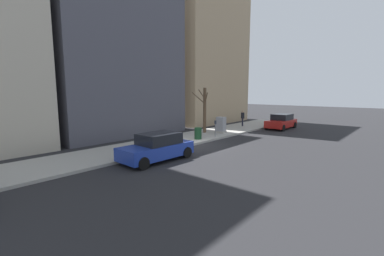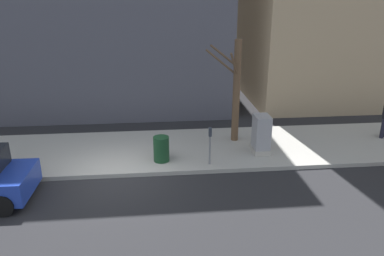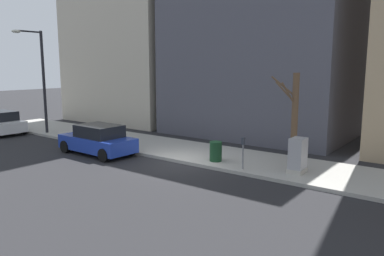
{
  "view_description": "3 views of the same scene",
  "coord_description": "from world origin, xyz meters",
  "px_view_note": "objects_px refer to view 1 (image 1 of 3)",
  "views": [
    {
      "loc": [
        -11.63,
        13.58,
        3.78
      ],
      "look_at": [
        0.92,
        -0.85,
        1.09
      ],
      "focal_mm": 24.0,
      "sensor_mm": 36.0,
      "label": 1
    },
    {
      "loc": [
        -11.25,
        -1.42,
        5.85
      ],
      "look_at": [
        0.46,
        -2.58,
        1.51
      ],
      "focal_mm": 35.0,
      "sensor_mm": 36.0,
      "label": 2
    },
    {
      "loc": [
        -13.04,
        -10.68,
        4.39
      ],
      "look_at": [
        0.51,
        -0.47,
        1.63
      ],
      "focal_mm": 35.0,
      "sensor_mm": 36.0,
      "label": 3
    }
  ],
  "objects_px": {
    "trash_bin": "(198,133)",
    "office_tower_left": "(190,22)",
    "pedestrian_near_meter": "(243,117)",
    "parking_meter": "(215,127)",
    "utility_box": "(221,125)",
    "bare_tree": "(204,109)",
    "office_block_center": "(99,50)",
    "parked_car_red": "(281,122)",
    "parked_car_blue": "(157,147)"
  },
  "relations": [
    {
      "from": "trash_bin",
      "to": "office_tower_left",
      "type": "xyz_separation_m",
      "value": [
        10.09,
        -10.6,
        12.07
      ]
    },
    {
      "from": "pedestrian_near_meter",
      "to": "parking_meter",
      "type": "bearing_deg",
      "value": 167.24
    },
    {
      "from": "utility_box",
      "to": "pedestrian_near_meter",
      "type": "height_order",
      "value": "pedestrian_near_meter"
    },
    {
      "from": "parking_meter",
      "to": "pedestrian_near_meter",
      "type": "xyz_separation_m",
      "value": [
        1.81,
        -7.49,
        0.11
      ]
    },
    {
      "from": "parking_meter",
      "to": "bare_tree",
      "type": "distance_m",
      "value": 2.81
    },
    {
      "from": "utility_box",
      "to": "office_tower_left",
      "type": "relative_size",
      "value": 0.06
    },
    {
      "from": "bare_tree",
      "to": "office_block_center",
      "type": "distance_m",
      "value": 11.36
    },
    {
      "from": "parked_car_red",
      "to": "office_tower_left",
      "type": "xyz_separation_m",
      "value": [
        12.29,
        0.28,
        11.93
      ]
    },
    {
      "from": "parked_car_red",
      "to": "parking_meter",
      "type": "relative_size",
      "value": 3.11
    },
    {
      "from": "parking_meter",
      "to": "utility_box",
      "type": "bearing_deg",
      "value": -67.37
    },
    {
      "from": "trash_bin",
      "to": "office_block_center",
      "type": "bearing_deg",
      "value": 11.78
    },
    {
      "from": "parked_car_blue",
      "to": "bare_tree",
      "type": "relative_size",
      "value": 1.06
    },
    {
      "from": "parked_car_blue",
      "to": "office_tower_left",
      "type": "xyz_separation_m",
      "value": [
        12.03,
        -16.49,
        11.93
      ]
    },
    {
      "from": "pedestrian_near_meter",
      "to": "office_tower_left",
      "type": "bearing_deg",
      "value": 54.25
    },
    {
      "from": "parked_car_red",
      "to": "trash_bin",
      "type": "xyz_separation_m",
      "value": [
        2.2,
        10.88,
        -0.14
      ]
    },
    {
      "from": "parked_car_red",
      "to": "office_block_center",
      "type": "bearing_deg",
      "value": 46.37
    },
    {
      "from": "parked_car_red",
      "to": "utility_box",
      "type": "distance_m",
      "value": 7.64
    },
    {
      "from": "parked_car_blue",
      "to": "office_block_center",
      "type": "height_order",
      "value": "office_block_center"
    },
    {
      "from": "trash_bin",
      "to": "office_tower_left",
      "type": "height_order",
      "value": "office_tower_left"
    },
    {
      "from": "parked_car_blue",
      "to": "office_tower_left",
      "type": "height_order",
      "value": "office_tower_left"
    },
    {
      "from": "trash_bin",
      "to": "parked_car_blue",
      "type": "bearing_deg",
      "value": 108.22
    },
    {
      "from": "parking_meter",
      "to": "office_tower_left",
      "type": "relative_size",
      "value": 0.05
    },
    {
      "from": "utility_box",
      "to": "parked_car_red",
      "type": "bearing_deg",
      "value": -109.9
    },
    {
      "from": "parked_car_blue",
      "to": "parking_meter",
      "type": "xyz_separation_m",
      "value": [
        1.49,
        -7.55,
        0.24
      ]
    },
    {
      "from": "office_block_center",
      "to": "parked_car_blue",
      "type": "bearing_deg",
      "value": 162.98
    },
    {
      "from": "bare_tree",
      "to": "parked_car_red",
      "type": "bearing_deg",
      "value": -116.18
    },
    {
      "from": "parked_car_red",
      "to": "pedestrian_near_meter",
      "type": "distance_m",
      "value": 3.97
    },
    {
      "from": "parked_car_red",
      "to": "bare_tree",
      "type": "relative_size",
      "value": 1.05
    },
    {
      "from": "parking_meter",
      "to": "trash_bin",
      "type": "distance_m",
      "value": 1.76
    },
    {
      "from": "parking_meter",
      "to": "office_tower_left",
      "type": "height_order",
      "value": "office_tower_left"
    },
    {
      "from": "utility_box",
      "to": "office_block_center",
      "type": "xyz_separation_m",
      "value": [
        9.89,
        5.84,
        6.81
      ]
    },
    {
      "from": "parked_car_blue",
      "to": "utility_box",
      "type": "bearing_deg",
      "value": -75.19
    },
    {
      "from": "parked_car_red",
      "to": "office_block_center",
      "type": "distance_m",
      "value": 19.33
    },
    {
      "from": "parking_meter",
      "to": "parked_car_blue",
      "type": "bearing_deg",
      "value": 101.15
    },
    {
      "from": "parked_car_blue",
      "to": "trash_bin",
      "type": "bearing_deg",
      "value": -70.68
    },
    {
      "from": "parked_car_red",
      "to": "parked_car_blue",
      "type": "bearing_deg",
      "value": 89.27
    },
    {
      "from": "parked_car_red",
      "to": "trash_bin",
      "type": "height_order",
      "value": "parked_car_red"
    },
    {
      "from": "parked_car_blue",
      "to": "office_tower_left",
      "type": "bearing_deg",
      "value": -52.78
    },
    {
      "from": "utility_box",
      "to": "pedestrian_near_meter",
      "type": "xyz_separation_m",
      "value": [
        0.96,
        -5.45,
        0.24
      ]
    },
    {
      "from": "bare_tree",
      "to": "pedestrian_near_meter",
      "type": "height_order",
      "value": "bare_tree"
    },
    {
      "from": "parked_car_red",
      "to": "bare_tree",
      "type": "bearing_deg",
      "value": 63.98
    },
    {
      "from": "parked_car_red",
      "to": "parked_car_blue",
      "type": "distance_m",
      "value": 16.77
    },
    {
      "from": "trash_bin",
      "to": "office_block_center",
      "type": "height_order",
      "value": "office_block_center"
    },
    {
      "from": "bare_tree",
      "to": "trash_bin",
      "type": "relative_size",
      "value": 4.45
    },
    {
      "from": "utility_box",
      "to": "bare_tree",
      "type": "height_order",
      "value": "bare_tree"
    },
    {
      "from": "parking_meter",
      "to": "bare_tree",
      "type": "relative_size",
      "value": 0.34
    },
    {
      "from": "trash_bin",
      "to": "office_block_center",
      "type": "xyz_separation_m",
      "value": [
        10.29,
        2.14,
        7.06
      ]
    },
    {
      "from": "office_tower_left",
      "to": "trash_bin",
      "type": "bearing_deg",
      "value": 133.6
    },
    {
      "from": "parked_car_blue",
      "to": "bare_tree",
      "type": "xyz_separation_m",
      "value": [
        3.64,
        -8.84,
        1.51
      ]
    },
    {
      "from": "office_tower_left",
      "to": "office_block_center",
      "type": "bearing_deg",
      "value": 89.12
    }
  ]
}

